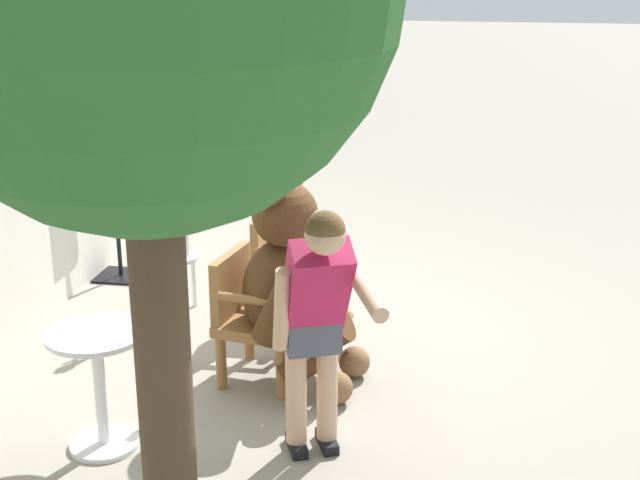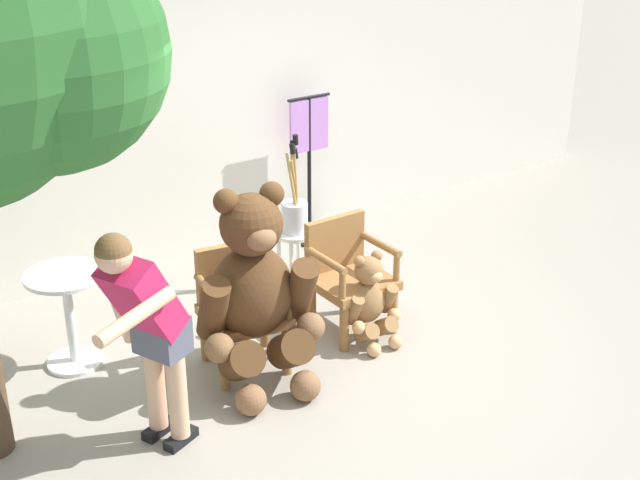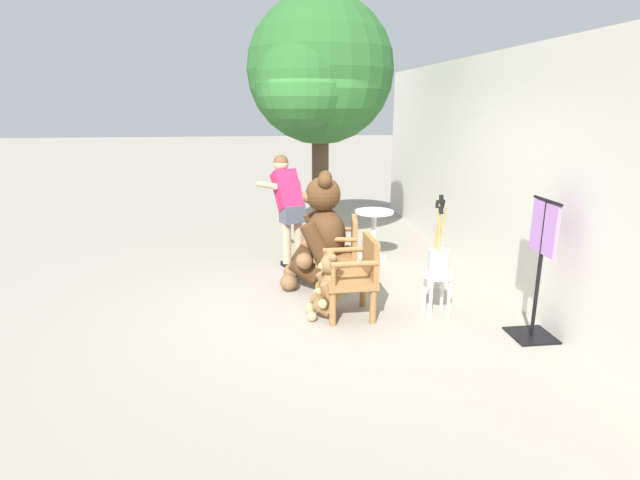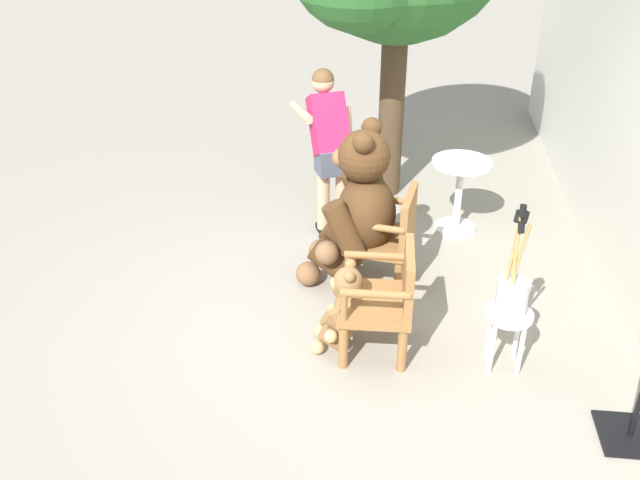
# 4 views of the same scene
# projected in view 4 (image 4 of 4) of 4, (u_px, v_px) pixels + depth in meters

# --- Properties ---
(ground_plane) EXTENTS (60.00, 60.00, 0.00)m
(ground_plane) POSITION_uv_depth(u_px,v_px,m) (325.00, 308.00, 5.81)
(ground_plane) COLOR gray
(wooden_chair_left) EXTENTS (0.63, 0.60, 0.86)m
(wooden_chair_left) POSITION_uv_depth(u_px,v_px,m) (387.00, 235.00, 5.93)
(wooden_chair_left) COLOR olive
(wooden_chair_left) RESTS_ON ground
(wooden_chair_right) EXTENTS (0.57, 0.53, 0.86)m
(wooden_chair_right) POSITION_uv_depth(u_px,v_px,m) (384.00, 298.00, 5.13)
(wooden_chair_right) COLOR olive
(wooden_chair_right) RESTS_ON ground
(teddy_bear_large) EXTENTS (0.87, 0.86, 1.42)m
(teddy_bear_large) POSITION_uv_depth(u_px,v_px,m) (357.00, 207.00, 5.85)
(teddy_bear_large) COLOR #4C3019
(teddy_bear_large) RESTS_ON ground
(teddy_bear_small) EXTENTS (0.43, 0.41, 0.72)m
(teddy_bear_small) POSITION_uv_depth(u_px,v_px,m) (344.00, 308.00, 5.21)
(teddy_bear_small) COLOR olive
(teddy_bear_small) RESTS_ON ground
(person_visitor) EXTENTS (0.72, 0.68, 1.52)m
(person_visitor) POSITION_uv_depth(u_px,v_px,m) (329.00, 140.00, 6.56)
(person_visitor) COLOR black
(person_visitor) RESTS_ON ground
(white_stool) EXTENTS (0.34, 0.34, 0.46)m
(white_stool) POSITION_uv_depth(u_px,v_px,m) (507.00, 325.00, 5.03)
(white_stool) COLOR white
(white_stool) RESTS_ON ground
(brush_bucket) EXTENTS (0.22, 0.22, 0.85)m
(brush_bucket) POSITION_uv_depth(u_px,v_px,m) (512.00, 291.00, 4.88)
(brush_bucket) COLOR silver
(brush_bucket) RESTS_ON white_stool
(round_side_table) EXTENTS (0.56, 0.56, 0.72)m
(round_side_table) POSITION_uv_depth(u_px,v_px,m) (459.00, 187.00, 6.74)
(round_side_table) COLOR white
(round_side_table) RESTS_ON ground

